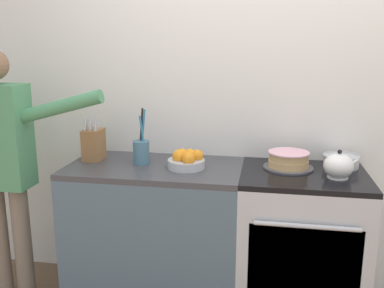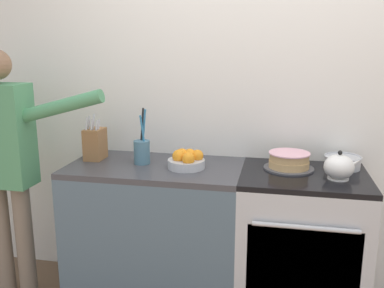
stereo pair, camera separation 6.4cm
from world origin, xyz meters
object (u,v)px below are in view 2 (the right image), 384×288
(mixing_bowl, at_px, (343,162))
(layer_cake, at_px, (289,161))
(stove_range, at_px, (300,247))
(utensil_crock, at_px, (142,151))
(person_baker, at_px, (6,156))
(knife_block, at_px, (95,144))
(tea_kettle, at_px, (339,167))
(fruit_bowl, at_px, (187,160))

(mixing_bowl, bearing_deg, layer_cake, -165.68)
(stove_range, bearing_deg, utensil_crock, 178.72)
(mixing_bowl, xyz_separation_m, utensil_crock, (-1.20, -0.14, 0.04))
(person_baker, bearing_deg, knife_block, 26.08)
(knife_block, xyz_separation_m, utensil_crock, (0.32, -0.04, -0.02))
(mixing_bowl, distance_m, knife_block, 1.53)
(layer_cake, height_order, tea_kettle, tea_kettle)
(tea_kettle, relative_size, knife_block, 0.67)
(stove_range, bearing_deg, fruit_bowl, -178.35)
(layer_cake, xyz_separation_m, mixing_bowl, (0.31, 0.08, -0.01))
(utensil_crock, distance_m, fruit_bowl, 0.29)
(tea_kettle, distance_m, knife_block, 1.48)
(tea_kettle, bearing_deg, person_baker, -177.61)
(stove_range, distance_m, fruit_bowl, 0.85)
(layer_cake, relative_size, knife_block, 1.00)
(layer_cake, xyz_separation_m, utensil_crock, (-0.88, -0.06, 0.03))
(stove_range, bearing_deg, layer_cake, 136.36)
(layer_cake, distance_m, person_baker, 1.72)
(tea_kettle, height_order, utensil_crock, utensil_crock)
(tea_kettle, height_order, mixing_bowl, tea_kettle)
(utensil_crock, relative_size, fruit_bowl, 1.56)
(tea_kettle, relative_size, fruit_bowl, 0.89)
(mixing_bowl, xyz_separation_m, knife_block, (-1.52, -0.10, 0.06))
(mixing_bowl, relative_size, fruit_bowl, 0.98)
(utensil_crock, bearing_deg, layer_cake, 3.99)
(mixing_bowl, xyz_separation_m, fruit_bowl, (-0.91, -0.18, 0.01))
(knife_block, bearing_deg, tea_kettle, -4.68)
(stove_range, relative_size, person_baker, 0.57)
(stove_range, bearing_deg, tea_kettle, -18.75)
(knife_block, bearing_deg, stove_range, -2.68)
(knife_block, distance_m, fruit_bowl, 0.62)
(tea_kettle, bearing_deg, layer_cake, 151.50)
(knife_block, height_order, utensil_crock, utensil_crock)
(stove_range, xyz_separation_m, utensil_crock, (-0.97, 0.02, 0.53))
(tea_kettle, distance_m, utensil_crock, 1.15)
(tea_kettle, xyz_separation_m, knife_block, (-1.47, 0.12, 0.03))
(tea_kettle, bearing_deg, stove_range, 161.25)
(layer_cake, bearing_deg, tea_kettle, -28.50)
(layer_cake, xyz_separation_m, person_baker, (-1.71, -0.23, 0.00))
(person_baker, bearing_deg, tea_kettle, 6.36)
(mixing_bowl, bearing_deg, fruit_bowl, -168.62)
(layer_cake, relative_size, tea_kettle, 1.49)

